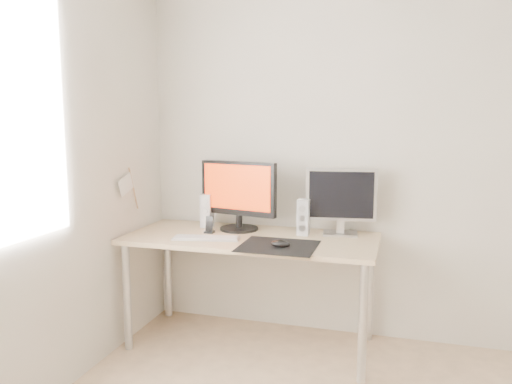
{
  "coord_description": "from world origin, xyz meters",
  "views": [
    {
      "loc": [
        -0.02,
        -1.61,
        1.48
      ],
      "look_at": [
        -0.91,
        1.44,
        1.01
      ],
      "focal_mm": 35.0,
      "sensor_mm": 36.0,
      "label": 1
    }
  ],
  "objects_px": {
    "mouse": "(280,244)",
    "speaker_right": "(303,217)",
    "keyboard": "(206,238)",
    "main_monitor": "(238,193)",
    "second_monitor": "(341,198)",
    "speaker_left": "(207,210)",
    "phone_dock": "(209,228)",
    "desk": "(251,248)"
  },
  "relations": [
    {
      "from": "speaker_left",
      "to": "second_monitor",
      "type": "bearing_deg",
      "value": 1.48
    },
    {
      "from": "desk",
      "to": "speaker_left",
      "type": "height_order",
      "value": "speaker_left"
    },
    {
      "from": "speaker_left",
      "to": "phone_dock",
      "type": "relative_size",
      "value": 2.1
    },
    {
      "from": "speaker_right",
      "to": "second_monitor",
      "type": "bearing_deg",
      "value": 16.81
    },
    {
      "from": "mouse",
      "to": "keyboard",
      "type": "relative_size",
      "value": 0.26
    },
    {
      "from": "speaker_left",
      "to": "speaker_right",
      "type": "relative_size",
      "value": 1.0
    },
    {
      "from": "desk",
      "to": "main_monitor",
      "type": "bearing_deg",
      "value": 131.46
    },
    {
      "from": "desk",
      "to": "speaker_right",
      "type": "height_order",
      "value": "speaker_right"
    },
    {
      "from": "keyboard",
      "to": "phone_dock",
      "type": "distance_m",
      "value": 0.18
    },
    {
      "from": "speaker_left",
      "to": "desk",
      "type": "bearing_deg",
      "value": -26.12
    },
    {
      "from": "desk",
      "to": "keyboard",
      "type": "bearing_deg",
      "value": -148.06
    },
    {
      "from": "main_monitor",
      "to": "phone_dock",
      "type": "height_order",
      "value": "main_monitor"
    },
    {
      "from": "speaker_right",
      "to": "keyboard",
      "type": "relative_size",
      "value": 0.54
    },
    {
      "from": "mouse",
      "to": "second_monitor",
      "type": "relative_size",
      "value": 0.25
    },
    {
      "from": "main_monitor",
      "to": "speaker_left",
      "type": "distance_m",
      "value": 0.28
    },
    {
      "from": "desk",
      "to": "keyboard",
      "type": "distance_m",
      "value": 0.3
    },
    {
      "from": "mouse",
      "to": "speaker_right",
      "type": "distance_m",
      "value": 0.38
    },
    {
      "from": "desk",
      "to": "speaker_left",
      "type": "distance_m",
      "value": 0.46
    },
    {
      "from": "keyboard",
      "to": "main_monitor",
      "type": "bearing_deg",
      "value": 69.78
    },
    {
      "from": "mouse",
      "to": "main_monitor",
      "type": "relative_size",
      "value": 0.21
    },
    {
      "from": "desk",
      "to": "phone_dock",
      "type": "height_order",
      "value": "phone_dock"
    },
    {
      "from": "speaker_left",
      "to": "phone_dock",
      "type": "height_order",
      "value": "speaker_left"
    },
    {
      "from": "second_monitor",
      "to": "speaker_left",
      "type": "height_order",
      "value": "second_monitor"
    },
    {
      "from": "second_monitor",
      "to": "phone_dock",
      "type": "height_order",
      "value": "second_monitor"
    },
    {
      "from": "mouse",
      "to": "keyboard",
      "type": "xyz_separation_m",
      "value": [
        -0.49,
        0.08,
        -0.02
      ]
    },
    {
      "from": "speaker_right",
      "to": "keyboard",
      "type": "distance_m",
      "value": 0.64
    },
    {
      "from": "mouse",
      "to": "speaker_left",
      "type": "relative_size",
      "value": 0.49
    },
    {
      "from": "mouse",
      "to": "main_monitor",
      "type": "distance_m",
      "value": 0.59
    },
    {
      "from": "phone_dock",
      "to": "speaker_right",
      "type": "bearing_deg",
      "value": 11.47
    },
    {
      "from": "main_monitor",
      "to": "keyboard",
      "type": "bearing_deg",
      "value": -110.22
    },
    {
      "from": "second_monitor",
      "to": "keyboard",
      "type": "xyz_separation_m",
      "value": [
        -0.79,
        -0.36,
        -0.23
      ]
    },
    {
      "from": "keyboard",
      "to": "phone_dock",
      "type": "bearing_deg",
      "value": 105.33
    },
    {
      "from": "mouse",
      "to": "phone_dock",
      "type": "distance_m",
      "value": 0.59
    },
    {
      "from": "speaker_left",
      "to": "speaker_right",
      "type": "bearing_deg",
      "value": -3.81
    },
    {
      "from": "speaker_left",
      "to": "phone_dock",
      "type": "distance_m",
      "value": 0.21
    },
    {
      "from": "phone_dock",
      "to": "main_monitor",
      "type": "bearing_deg",
      "value": 40.8
    },
    {
      "from": "speaker_right",
      "to": "phone_dock",
      "type": "relative_size",
      "value": 2.1
    },
    {
      "from": "second_monitor",
      "to": "speaker_left",
      "type": "xyz_separation_m",
      "value": [
        -0.92,
        -0.02,
        -0.12
      ]
    },
    {
      "from": "speaker_left",
      "to": "speaker_right",
      "type": "distance_m",
      "value": 0.69
    },
    {
      "from": "mouse",
      "to": "desk",
      "type": "relative_size",
      "value": 0.07
    },
    {
      "from": "phone_dock",
      "to": "keyboard",
      "type": "bearing_deg",
      "value": -74.67
    },
    {
      "from": "main_monitor",
      "to": "keyboard",
      "type": "height_order",
      "value": "main_monitor"
    }
  ]
}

